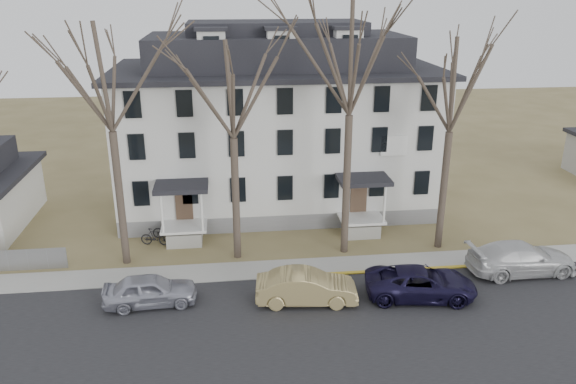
{
  "coord_description": "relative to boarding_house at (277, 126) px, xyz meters",
  "views": [
    {
      "loc": [
        -5.4,
        -18.28,
        14.11
      ],
      "look_at": [
        -2.28,
        9.0,
        4.0
      ],
      "focal_mm": 35.0,
      "sensor_mm": 36.0,
      "label": 1
    }
  ],
  "objects": [
    {
      "name": "ground",
      "position": [
        2.0,
        -17.95,
        -5.38
      ],
      "size": [
        120.0,
        120.0,
        0.0
      ],
      "primitive_type": "plane",
      "color": "olive",
      "rests_on": "ground"
    },
    {
      "name": "main_road",
      "position": [
        2.0,
        -15.95,
        -5.38
      ],
      "size": [
        120.0,
        10.0,
        0.04
      ],
      "primitive_type": "cube",
      "color": "#27272A",
      "rests_on": "ground"
    },
    {
      "name": "far_sidewalk",
      "position": [
        2.0,
        -9.95,
        -5.38
      ],
      "size": [
        120.0,
        2.0,
        0.08
      ],
      "primitive_type": "cube",
      "color": "#A09F97",
      "rests_on": "ground"
    },
    {
      "name": "yellow_curb",
      "position": [
        7.0,
        -10.85,
        -5.38
      ],
      "size": [
        14.0,
        0.25,
        0.06
      ],
      "primitive_type": "cube",
      "color": "gold",
      "rests_on": "ground"
    },
    {
      "name": "boarding_house",
      "position": [
        0.0,
        0.0,
        0.0
      ],
      "size": [
        20.8,
        12.36,
        12.05
      ],
      "color": "slate",
      "rests_on": "ground"
    },
    {
      "name": "tree_far_left",
      "position": [
        -9.0,
        -8.15,
        4.96
      ],
      "size": [
        8.4,
        8.4,
        13.72
      ],
      "color": "#473B31",
      "rests_on": "ground"
    },
    {
      "name": "tree_mid_left",
      "position": [
        -3.0,
        -8.15,
        4.22
      ],
      "size": [
        7.8,
        7.8,
        12.74
      ],
      "color": "#473B31",
      "rests_on": "ground"
    },
    {
      "name": "tree_center",
      "position": [
        3.0,
        -8.15,
        5.71
      ],
      "size": [
        9.0,
        9.0,
        14.7
      ],
      "color": "#473B31",
      "rests_on": "ground"
    },
    {
      "name": "tree_mid_right",
      "position": [
        8.5,
        -8.15,
        4.22
      ],
      "size": [
        7.8,
        7.8,
        12.74
      ],
      "color": "#473B31",
      "rests_on": "ground"
    },
    {
      "name": "car_silver",
      "position": [
        -7.19,
        -12.7,
        -4.64
      ],
      "size": [
        4.41,
        2.0,
        1.47
      ],
      "primitive_type": "imported",
      "rotation": [
        0.0,
        0.0,
        1.63
      ],
      "color": "#A3A4B2",
      "rests_on": "ground"
    },
    {
      "name": "car_tan",
      "position": [
        0.09,
        -13.34,
        -4.6
      ],
      "size": [
        4.88,
        2.09,
        1.57
      ],
      "primitive_type": "imported",
      "rotation": [
        0.0,
        0.0,
        1.48
      ],
      "color": "tan",
      "rests_on": "ground"
    },
    {
      "name": "car_navy",
      "position": [
        5.59,
        -13.47,
        -4.65
      ],
      "size": [
        5.55,
        3.13,
        1.46
      ],
      "primitive_type": "imported",
      "rotation": [
        0.0,
        0.0,
        1.43
      ],
      "color": "black",
      "rests_on": "ground"
    },
    {
      "name": "car_white",
      "position": [
        11.59,
        -11.71,
        -4.57
      ],
      "size": [
        5.67,
        2.42,
        1.63
      ],
      "primitive_type": "imported",
      "rotation": [
        0.0,
        0.0,
        1.6
      ],
      "color": "silver",
      "rests_on": "ground"
    },
    {
      "name": "bicycle_left",
      "position": [
        -6.98,
        -5.28,
        -4.88
      ],
      "size": [
        1.94,
        0.81,
        0.99
      ],
      "primitive_type": "imported",
      "rotation": [
        0.0,
        0.0,
        1.49
      ],
      "color": "black",
      "rests_on": "ground"
    },
    {
      "name": "bicycle_right",
      "position": [
        -7.66,
        -6.22,
        -4.86
      ],
      "size": [
        1.78,
        0.84,
        1.03
      ],
      "primitive_type": "imported",
      "rotation": [
        0.0,
        0.0,
        1.36
      ],
      "color": "black",
      "rests_on": "ground"
    }
  ]
}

